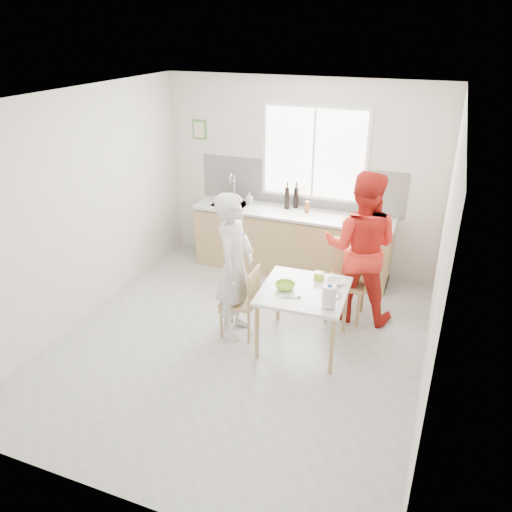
{
  "coord_description": "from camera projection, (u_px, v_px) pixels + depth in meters",
  "views": [
    {
      "loc": [
        1.9,
        -4.38,
        3.33
      ],
      "look_at": [
        0.13,
        0.2,
        1.02
      ],
      "focal_mm": 35.0,
      "sensor_mm": 36.0,
      "label": 1
    }
  ],
  "objects": [
    {
      "name": "bowl_green",
      "position": [
        285.0,
        286.0,
        5.39
      ],
      "size": [
        0.22,
        0.22,
        0.07
      ],
      "primitive_type": "imported",
      "rotation": [
        0.0,
        0.0,
        0.04
      ],
      "color": "#92CF2F",
      "rests_on": "dining_table"
    },
    {
      "name": "dining_table",
      "position": [
        304.0,
        295.0,
        5.42
      ],
      "size": [
        0.96,
        0.96,
        0.71
      ],
      "rotation": [
        0.0,
        0.0,
        0.04
      ],
      "color": "white",
      "rests_on": "ground"
    },
    {
      "name": "green_box",
      "position": [
        319.0,
        276.0,
        5.59
      ],
      "size": [
        0.1,
        0.1,
        0.09
      ],
      "primitive_type": "cube",
      "rotation": [
        0.0,
        0.0,
        0.04
      ],
      "color": "#ADD430",
      "rests_on": "dining_table"
    },
    {
      "name": "chair_left",
      "position": [
        245.0,
        299.0,
        5.7
      ],
      "size": [
        0.41,
        0.41,
        0.85
      ],
      "rotation": [
        0.0,
        0.0,
        -1.53
      ],
      "color": "tan",
      "rests_on": "ground"
    },
    {
      "name": "cutting_board",
      "position": [
        355.0,
        222.0,
        6.61
      ],
      "size": [
        0.41,
        0.34,
        0.01
      ],
      "primitive_type": "cube",
      "rotation": [
        0.0,
        0.0,
        0.31
      ],
      "color": "#93B529",
      "rests_on": "kitchen_counter"
    },
    {
      "name": "wine_bottle_b",
      "position": [
        296.0,
        198.0,
        7.09
      ],
      "size": [
        0.07,
        0.07,
        0.3
      ],
      "primitive_type": "cylinder",
      "color": "black",
      "rests_on": "kitchen_counter"
    },
    {
      "name": "room_shell",
      "position": [
        237.0,
        206.0,
        5.04
      ],
      "size": [
        4.5,
        4.5,
        4.5
      ],
      "color": "silver",
      "rests_on": "ground"
    },
    {
      "name": "person_white",
      "position": [
        235.0,
        267.0,
        5.56
      ],
      "size": [
        0.44,
        0.64,
        1.72
      ],
      "primitive_type": "imported",
      "rotation": [
        0.0,
        0.0,
        1.61
      ],
      "color": "silver",
      "rests_on": "ground"
    },
    {
      "name": "window",
      "position": [
        314.0,
        153.0,
        6.83
      ],
      "size": [
        1.5,
        0.06,
        1.3
      ],
      "color": "white",
      "rests_on": "room_shell"
    },
    {
      "name": "ground",
      "position": [
        239.0,
        341.0,
        5.74
      ],
      "size": [
        4.5,
        4.5,
        0.0
      ],
      "primitive_type": "plane",
      "color": "#B7B7B2",
      "rests_on": "ground"
    },
    {
      "name": "kitchen_counter",
      "position": [
        291.0,
        244.0,
        7.21
      ],
      "size": [
        2.84,
        0.64,
        1.37
      ],
      "color": "tan",
      "rests_on": "ground"
    },
    {
      "name": "bowl_white",
      "position": [
        336.0,
        282.0,
        5.51
      ],
      "size": [
        0.2,
        0.2,
        0.05
      ],
      "primitive_type": "imported",
      "rotation": [
        0.0,
        0.0,
        0.04
      ],
      "color": "white",
      "rests_on": "dining_table"
    },
    {
      "name": "spoon",
      "position": [
        292.0,
        297.0,
        5.22
      ],
      "size": [
        0.15,
        0.07,
        0.01
      ],
      "primitive_type": "cylinder",
      "rotation": [
        0.0,
        1.57,
        0.39
      ],
      "color": "#A5A5AA",
      "rests_on": "dining_table"
    },
    {
      "name": "picture_frame",
      "position": [
        199.0,
        130.0,
        7.32
      ],
      "size": [
        0.22,
        0.03,
        0.28
      ],
      "color": "#568F41",
      "rests_on": "room_shell"
    },
    {
      "name": "wine_bottle_a",
      "position": [
        287.0,
        198.0,
        7.04
      ],
      "size": [
        0.07,
        0.07,
        0.32
      ],
      "primitive_type": "cylinder",
      "color": "black",
      "rests_on": "kitchen_counter"
    },
    {
      "name": "person_red",
      "position": [
        361.0,
        248.0,
        5.86
      ],
      "size": [
        0.93,
        0.74,
        1.86
      ],
      "primitive_type": "imported",
      "rotation": [
        0.0,
        0.0,
        3.18
      ],
      "color": "red",
      "rests_on": "ground"
    },
    {
      "name": "backsplash",
      "position": [
        299.0,
        185.0,
        7.11
      ],
      "size": [
        3.0,
        0.02,
        0.65
      ],
      "primitive_type": "cube",
      "color": "white",
      "rests_on": "room_shell"
    },
    {
      "name": "milk_jug",
      "position": [
        329.0,
        296.0,
        5.0
      ],
      "size": [
        0.19,
        0.14,
        0.25
      ],
      "rotation": [
        0.0,
        0.0,
        0.04
      ],
      "color": "white",
      "rests_on": "dining_table"
    },
    {
      "name": "jar_amber",
      "position": [
        307.0,
        207.0,
        6.94
      ],
      "size": [
        0.06,
        0.06,
        0.16
      ],
      "primitive_type": "cylinder",
      "color": "brown",
      "rests_on": "kitchen_counter"
    },
    {
      "name": "chair_far",
      "position": [
        348.0,
        276.0,
        6.07
      ],
      "size": [
        0.46,
        0.46,
        0.97
      ],
      "rotation": [
        0.0,
        0.0,
        0.04
      ],
      "color": "tan",
      "rests_on": "ground"
    },
    {
      "name": "soap_bottle",
      "position": [
        249.0,
        198.0,
        7.26
      ],
      "size": [
        0.08,
        0.09,
        0.17
      ],
      "primitive_type": "imported",
      "rotation": [
        0.0,
        0.0,
        -0.08
      ],
      "color": "#999999",
      "rests_on": "kitchen_counter"
    }
  ]
}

